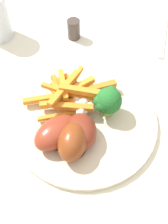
{
  "coord_description": "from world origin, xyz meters",
  "views": [
    {
      "loc": [
        0.26,
        -0.05,
        1.17
      ],
      "look_at": [
        -0.02,
        -0.03,
        0.77
      ],
      "focal_mm": 43.59,
      "sensor_mm": 36.0,
      "label": 1
    }
  ],
  "objects": [
    {
      "name": "broccoli_floret_front",
      "position": [
        -0.03,
        0.02,
        0.78
      ],
      "size": [
        0.05,
        0.05,
        0.06
      ],
      "color": "#8AA34C",
      "rests_on": "dinner_plate"
    },
    {
      "name": "carrot_fries_pile",
      "position": [
        -0.06,
        -0.05,
        0.77
      ],
      "size": [
        0.11,
        0.18,
        0.05
      ],
      "color": "orange",
      "rests_on": "dinner_plate"
    },
    {
      "name": "dining_table",
      "position": [
        0.0,
        0.0,
        0.64
      ],
      "size": [
        1.21,
        0.83,
        0.74
      ],
      "color": "silver",
      "rests_on": "ground_plane"
    },
    {
      "name": "dinner_plate",
      "position": [
        -0.02,
        -0.03,
        0.74
      ],
      "size": [
        0.27,
        0.27,
        0.01
      ],
      "primitive_type": "cylinder",
      "color": "beige",
      "rests_on": "dining_table"
    },
    {
      "name": "fork",
      "position": [
        -0.27,
        0.18,
        0.74
      ],
      "size": [
        0.18,
        0.07,
        0.0
      ],
      "primitive_type": "cube",
      "rotation": [
        0.0,
        0.0,
        2.84
      ],
      "color": "silver",
      "rests_on": "dining_table"
    },
    {
      "name": "chicken_drumstick_extra",
      "position": [
        0.02,
        -0.04,
        0.77
      ],
      "size": [
        0.12,
        0.06,
        0.04
      ],
      "color": "#50180F",
      "rests_on": "dinner_plate"
    },
    {
      "name": "chicken_drumstick_far",
      "position": [
        0.02,
        -0.08,
        0.77
      ],
      "size": [
        0.11,
        0.12,
        0.04
      ],
      "color": "#601D12",
      "rests_on": "dinner_plate"
    },
    {
      "name": "ground_plane",
      "position": [
        0.0,
        0.0,
        0.0
      ],
      "size": [
        6.0,
        6.0,
        0.0
      ],
      "primitive_type": "plane",
      "color": "#333338"
    },
    {
      "name": "pepper_shaker",
      "position": [
        -0.26,
        -0.04,
        0.76
      ],
      "size": [
        0.03,
        0.03,
        0.05
      ],
      "primitive_type": "cylinder",
      "color": "#423833",
      "rests_on": "dining_table"
    },
    {
      "name": "chicken_drumstick_near",
      "position": [
        0.04,
        -0.05,
        0.77
      ],
      "size": [
        0.13,
        0.07,
        0.05
      ],
      "color": "#541F0C",
      "rests_on": "dinner_plate"
    }
  ]
}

